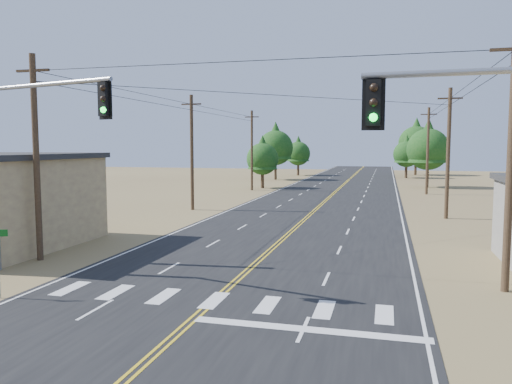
% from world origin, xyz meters
% --- Properties ---
extents(road, '(15.00, 200.00, 0.02)m').
position_xyz_m(road, '(0.00, 30.00, 0.01)').
color(road, black).
rests_on(road, ground).
extents(utility_pole_left_near, '(1.80, 0.30, 10.00)m').
position_xyz_m(utility_pole_left_near, '(-10.50, 12.00, 5.12)').
color(utility_pole_left_near, '#4C3826').
rests_on(utility_pole_left_near, ground).
extents(utility_pole_left_mid, '(1.80, 0.30, 10.00)m').
position_xyz_m(utility_pole_left_mid, '(-10.50, 32.00, 5.12)').
color(utility_pole_left_mid, '#4C3826').
rests_on(utility_pole_left_mid, ground).
extents(utility_pole_left_far, '(1.80, 0.30, 10.00)m').
position_xyz_m(utility_pole_left_far, '(-10.50, 52.00, 5.12)').
color(utility_pole_left_far, '#4C3826').
rests_on(utility_pole_left_far, ground).
extents(utility_pole_right_near, '(1.80, 0.30, 10.00)m').
position_xyz_m(utility_pole_right_near, '(10.50, 12.00, 5.12)').
color(utility_pole_right_near, '#4C3826').
rests_on(utility_pole_right_near, ground).
extents(utility_pole_right_mid, '(1.80, 0.30, 10.00)m').
position_xyz_m(utility_pole_right_mid, '(10.50, 32.00, 5.12)').
color(utility_pole_right_mid, '#4C3826').
rests_on(utility_pole_right_mid, ground).
extents(utility_pole_right_far, '(1.80, 0.30, 10.00)m').
position_xyz_m(utility_pole_right_far, '(10.50, 52.00, 5.12)').
color(utility_pole_right_far, '#4C3826').
rests_on(utility_pole_right_far, ground).
extents(signal_mast_left, '(7.17, 2.12, 8.32)m').
position_xyz_m(signal_mast_left, '(-8.93, 9.27, 5.66)').
color(signal_mast_left, gray).
rests_on(signal_mast_left, ground).
extents(tree_left_near, '(4.22, 4.22, 7.04)m').
position_xyz_m(tree_left_near, '(-9.96, 55.41, 4.30)').
color(tree_left_near, '#3F2D1E').
rests_on(tree_left_near, ground).
extents(tree_left_mid, '(5.75, 5.75, 9.59)m').
position_xyz_m(tree_left_mid, '(-11.83, 71.90, 5.87)').
color(tree_left_mid, '#3F2D1E').
rests_on(tree_left_mid, ground).
extents(tree_left_far, '(4.51, 4.51, 7.52)m').
position_xyz_m(tree_left_far, '(-10.26, 84.71, 4.60)').
color(tree_left_far, '#3F2D1E').
rests_on(tree_left_far, ground).
extents(tree_right_near, '(5.60, 5.60, 9.33)m').
position_xyz_m(tree_right_near, '(11.31, 62.26, 5.71)').
color(tree_right_near, '#3F2D1E').
rests_on(tree_right_near, ground).
extents(tree_right_mid, '(4.53, 4.53, 7.54)m').
position_xyz_m(tree_right_mid, '(9.28, 81.99, 4.61)').
color(tree_right_mid, '#3F2D1E').
rests_on(tree_right_mid, ground).
extents(tree_right_far, '(6.60, 6.60, 11.00)m').
position_xyz_m(tree_right_far, '(11.33, 91.50, 6.73)').
color(tree_right_far, '#3F2D1E').
rests_on(tree_right_far, ground).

